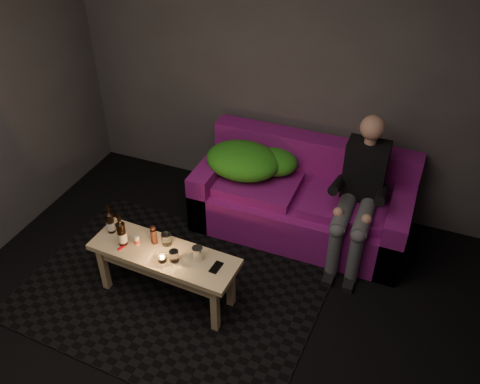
# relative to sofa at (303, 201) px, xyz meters

# --- Properties ---
(floor) EXTENTS (4.50, 4.50, 0.00)m
(floor) POSITION_rel_sofa_xyz_m (-0.36, -1.81, -0.29)
(floor) COLOR black
(floor) RESTS_ON ground
(room) EXTENTS (4.50, 4.50, 4.50)m
(room) POSITION_rel_sofa_xyz_m (-0.36, -1.35, 1.35)
(room) COLOR silver
(room) RESTS_ON ground
(rug) EXTENTS (2.36, 1.77, 0.01)m
(rug) POSITION_rel_sofa_xyz_m (-0.73, -1.16, -0.28)
(rug) COLOR black
(rug) RESTS_ON floor
(sofa) EXTENTS (1.85, 0.83, 0.80)m
(sofa) POSITION_rel_sofa_xyz_m (0.00, 0.00, 0.00)
(sofa) COLOR #7C107C
(sofa) RESTS_ON floor
(green_blanket) EXTENTS (0.81, 0.56, 0.28)m
(green_blanket) POSITION_rel_sofa_xyz_m (-0.52, -0.01, 0.31)
(green_blanket) COLOR #268317
(green_blanket) RESTS_ON sofa
(person) EXTENTS (0.33, 0.77, 1.24)m
(person) POSITION_rel_sofa_xyz_m (0.49, -0.15, 0.35)
(person) COLOR black
(person) RESTS_ON sofa
(coffee_table) EXTENTS (1.16, 0.42, 0.47)m
(coffee_table) POSITION_rel_sofa_xyz_m (-0.73, -1.21, 0.10)
(coffee_table) COLOR tan
(coffee_table) RESTS_ON rug
(beer_bottle_a) EXTENTS (0.06, 0.06, 0.25)m
(beer_bottle_a) POSITION_rel_sofa_xyz_m (-1.21, -1.16, 0.27)
(beer_bottle_a) COLOR black
(beer_bottle_a) RESTS_ON coffee_table
(beer_bottle_b) EXTENTS (0.07, 0.07, 0.28)m
(beer_bottle_b) POSITION_rel_sofa_xyz_m (-1.05, -1.24, 0.28)
(beer_bottle_b) COLOR black
(beer_bottle_b) RESTS_ON coffee_table
(salt_shaker) EXTENTS (0.05, 0.05, 0.08)m
(salt_shaker) POSITION_rel_sofa_xyz_m (-0.95, -1.21, 0.22)
(salt_shaker) COLOR silver
(salt_shaker) RESTS_ON coffee_table
(pepper_mill) EXTENTS (0.06, 0.06, 0.13)m
(pepper_mill) POSITION_rel_sofa_xyz_m (-0.84, -1.15, 0.24)
(pepper_mill) COLOR black
(pepper_mill) RESTS_ON coffee_table
(tumbler_back) EXTENTS (0.09, 0.09, 0.09)m
(tumbler_back) POSITION_rel_sofa_xyz_m (-0.74, -1.12, 0.23)
(tumbler_back) COLOR white
(tumbler_back) RESTS_ON coffee_table
(tealight) EXTENTS (0.07, 0.07, 0.05)m
(tealight) POSITION_rel_sofa_xyz_m (-0.69, -1.29, 0.20)
(tealight) COLOR white
(tealight) RESTS_ON coffee_table
(tumbler_front) EXTENTS (0.09, 0.09, 0.09)m
(tumbler_front) POSITION_rel_sofa_xyz_m (-0.61, -1.26, 0.22)
(tumbler_front) COLOR white
(tumbler_front) RESTS_ON coffee_table
(steel_cup) EXTENTS (0.10, 0.10, 0.11)m
(steel_cup) POSITION_rel_sofa_xyz_m (-0.46, -1.18, 0.23)
(steel_cup) COLOR silver
(steel_cup) RESTS_ON coffee_table
(smartphone) EXTENTS (0.07, 0.13, 0.01)m
(smartphone) POSITION_rel_sofa_xyz_m (-0.30, -1.21, 0.18)
(smartphone) COLOR black
(smartphone) RESTS_ON coffee_table
(red_lighter) EXTENTS (0.04, 0.07, 0.01)m
(red_lighter) POSITION_rel_sofa_xyz_m (-1.04, -1.29, 0.18)
(red_lighter) COLOR red
(red_lighter) RESTS_ON coffee_table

